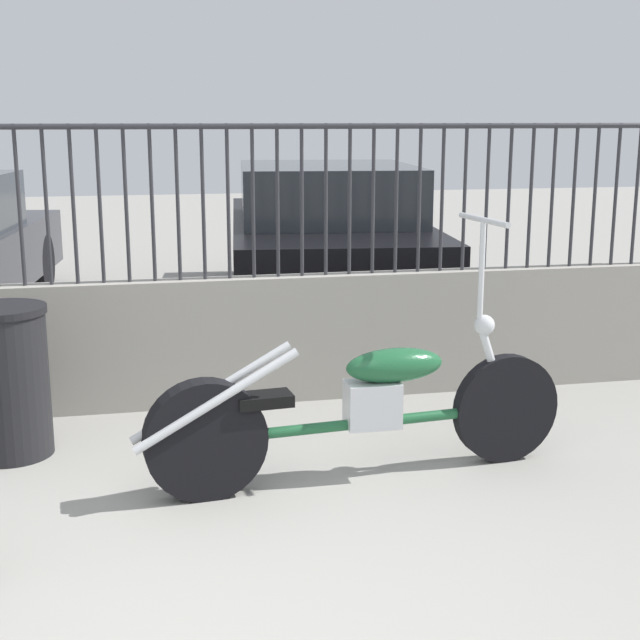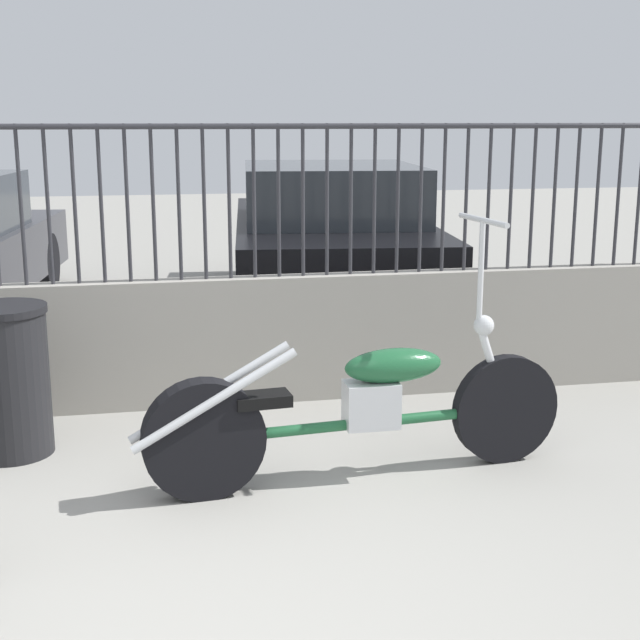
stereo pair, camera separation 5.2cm
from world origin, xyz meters
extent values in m
cube|color=#9E998E|center=(0.00, 3.03, 0.42)|extent=(8.28, 0.18, 0.84)
cylinder|color=#2D2D33|center=(-0.72, 3.03, 1.33)|extent=(0.02, 0.02, 0.98)
cylinder|color=#2D2D33|center=(-0.56, 3.03, 1.33)|extent=(0.02, 0.02, 0.98)
cylinder|color=#2D2D33|center=(-0.40, 3.03, 1.33)|extent=(0.02, 0.02, 0.98)
cylinder|color=#2D2D33|center=(-0.24, 3.03, 1.33)|extent=(0.02, 0.02, 0.98)
cylinder|color=#2D2D33|center=(-0.08, 3.03, 1.33)|extent=(0.02, 0.02, 0.98)
cylinder|color=#2D2D33|center=(0.08, 3.03, 1.33)|extent=(0.02, 0.02, 0.98)
cylinder|color=#2D2D33|center=(0.24, 3.03, 1.33)|extent=(0.02, 0.02, 0.98)
cylinder|color=#2D2D33|center=(0.40, 3.03, 1.33)|extent=(0.02, 0.02, 0.98)
cylinder|color=#2D2D33|center=(0.56, 3.03, 1.33)|extent=(0.02, 0.02, 0.98)
cylinder|color=#2D2D33|center=(0.72, 3.03, 1.33)|extent=(0.02, 0.02, 0.98)
cylinder|color=#2D2D33|center=(0.88, 3.03, 1.33)|extent=(0.02, 0.02, 0.98)
cylinder|color=#2D2D33|center=(1.03, 3.03, 1.33)|extent=(0.02, 0.02, 0.98)
cylinder|color=#2D2D33|center=(1.19, 3.03, 1.33)|extent=(0.02, 0.02, 0.98)
cylinder|color=#2D2D33|center=(1.35, 3.03, 1.33)|extent=(0.02, 0.02, 0.98)
cylinder|color=#2D2D33|center=(1.51, 3.03, 1.33)|extent=(0.02, 0.02, 0.98)
cylinder|color=#2D2D33|center=(1.67, 3.03, 1.33)|extent=(0.02, 0.02, 0.98)
cylinder|color=#2D2D33|center=(1.83, 3.03, 1.33)|extent=(0.02, 0.02, 0.98)
cylinder|color=#2D2D33|center=(1.99, 3.03, 1.33)|extent=(0.02, 0.02, 0.98)
cylinder|color=#2D2D33|center=(2.15, 3.03, 1.33)|extent=(0.02, 0.02, 0.98)
cylinder|color=#2D2D33|center=(2.31, 3.03, 1.33)|extent=(0.02, 0.02, 0.98)
cylinder|color=#2D2D33|center=(2.47, 3.03, 1.33)|extent=(0.02, 0.02, 0.98)
cylinder|color=#2D2D33|center=(2.63, 3.03, 1.33)|extent=(0.02, 0.02, 0.98)
cylinder|color=#2D2D33|center=(2.79, 3.03, 1.33)|extent=(0.02, 0.02, 0.98)
cylinder|color=#2D2D33|center=(2.95, 3.03, 1.33)|extent=(0.02, 0.02, 0.98)
cylinder|color=#2D2D33|center=(3.10, 3.03, 1.33)|extent=(0.02, 0.02, 0.98)
cylinder|color=#2D2D33|center=(3.26, 3.03, 1.33)|extent=(0.02, 0.02, 0.98)
cylinder|color=#2D2D33|center=(3.42, 3.03, 1.33)|extent=(0.02, 0.02, 0.98)
cylinder|color=#2D2D33|center=(0.00, 3.03, 1.81)|extent=(8.28, 0.04, 0.04)
cylinder|color=black|center=(1.91, 1.68, 0.30)|extent=(0.61, 0.14, 0.60)
cylinder|color=black|center=(0.26, 1.52, 0.30)|extent=(0.62, 0.19, 0.61)
cylinder|color=#1E5933|center=(1.09, 1.60, 0.30)|extent=(1.53, 0.20, 0.06)
cube|color=silver|center=(1.14, 1.61, 0.40)|extent=(0.28, 0.18, 0.24)
ellipsoid|color=#1E5933|center=(1.26, 1.62, 0.60)|extent=(0.55, 0.25, 0.18)
cube|color=black|center=(0.56, 1.55, 0.48)|extent=(0.29, 0.19, 0.06)
cylinder|color=silver|center=(1.83, 1.67, 0.55)|extent=(0.22, 0.07, 0.51)
sphere|color=silver|center=(1.77, 1.67, 0.78)|extent=(0.11, 0.11, 0.11)
cylinder|color=silver|center=(1.74, 1.67, 1.07)|extent=(0.03, 0.03, 0.54)
cylinder|color=silver|center=(1.74, 1.67, 1.34)|extent=(0.08, 0.52, 0.03)
cylinder|color=silver|center=(0.32, 1.46, 0.52)|extent=(0.83, 0.12, 0.47)
cylinder|color=silver|center=(0.30, 1.60, 0.52)|extent=(0.83, 0.12, 0.47)
cylinder|color=black|center=(-0.77, 2.33, 0.41)|extent=(0.46, 0.46, 0.81)
cylinder|color=black|center=(-0.77, 2.33, 0.83)|extent=(0.48, 0.48, 0.04)
cylinder|color=black|center=(-1.02, 7.31, 0.32)|extent=(0.18, 0.65, 0.64)
cylinder|color=black|center=(1.12, 7.41, 0.32)|extent=(0.18, 0.65, 0.64)
cylinder|color=black|center=(2.80, 7.23, 0.32)|extent=(0.18, 0.65, 0.64)
cylinder|color=black|center=(0.82, 4.69, 0.32)|extent=(0.18, 0.65, 0.64)
cylinder|color=black|center=(2.50, 4.51, 0.32)|extent=(0.18, 0.65, 0.64)
cube|color=black|center=(1.81, 5.96, 0.57)|extent=(2.28, 4.58, 0.66)
cube|color=#2D3338|center=(1.79, 5.74, 1.16)|extent=(1.84, 2.28, 0.52)
camera|label=1|loc=(-0.03, -2.66, 1.85)|focal=50.00mm
camera|label=2|loc=(0.02, -2.67, 1.85)|focal=50.00mm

